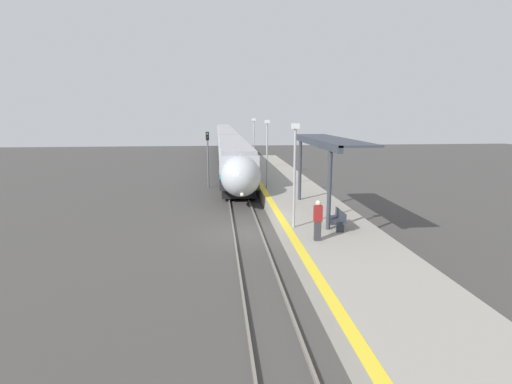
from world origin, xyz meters
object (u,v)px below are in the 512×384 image
Objects in this scene: platform_bench at (338,219)px; lamppost_mid at (267,149)px; railway_signal at (208,154)px; lamppost_far at (254,140)px; lamppost_near at (295,169)px; person_waiting at (318,220)px; train at (227,141)px.

lamppost_mid is at bearing 100.75° from platform_bench.
lamppost_mid reaches higher than railway_signal.
railway_signal is at bearing -130.31° from lamppost_far.
lamppost_near reaches higher than platform_bench.
person_waiting is 0.36× the size of lamppost_mid.
lamppost_far is at bearing 90.00° from lamppost_mid.
lamppost_mid is (2.10, -32.33, 1.61)m from train.
person_waiting is 0.36× the size of lamppost_near.
platform_bench is at bearing -84.47° from lamppost_far.
lamppost_mid is (-0.64, 12.63, 1.93)m from person_waiting.
lamppost_far is (4.42, 5.21, 0.85)m from railway_signal.
lamppost_near is at bearing -87.20° from train.
lamppost_far reaches higher than railway_signal.
lamppost_near is 21.02m from lamppost_far.
lamppost_mid reaches higher than train.
lamppost_near is (4.42, -15.81, 0.85)m from railway_signal.
train is 14.81× the size of lamppost_mid.
platform_bench is 0.34× the size of railway_signal.
railway_signal is (-6.50, 16.24, 1.54)m from platform_bench.
person_waiting is at bearing -74.25° from railway_signal.
lamppost_mid is 1.00× the size of lamppost_far.
lamppost_near is 10.51m from lamppost_mid.
train is 41.18× the size of person_waiting.
person_waiting is at bearing -73.29° from lamppost_near.
platform_bench is (4.17, -43.26, -0.78)m from train.
railway_signal is 0.97× the size of lamppost_far.
person_waiting is at bearing -88.42° from lamppost_far.
person_waiting is 23.24m from lamppost_far.
person_waiting reaches higher than platform_bench.
lamppost_far is (-2.08, 21.45, 2.39)m from platform_bench.
train is 27.14m from railway_signal.
lamppost_near is 1.00× the size of lamppost_mid.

